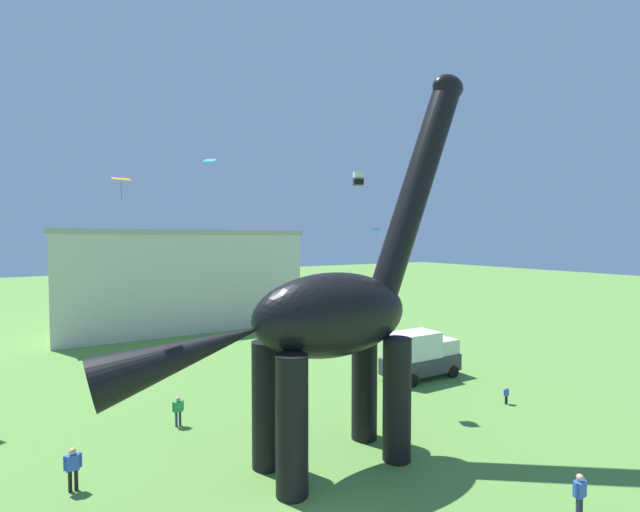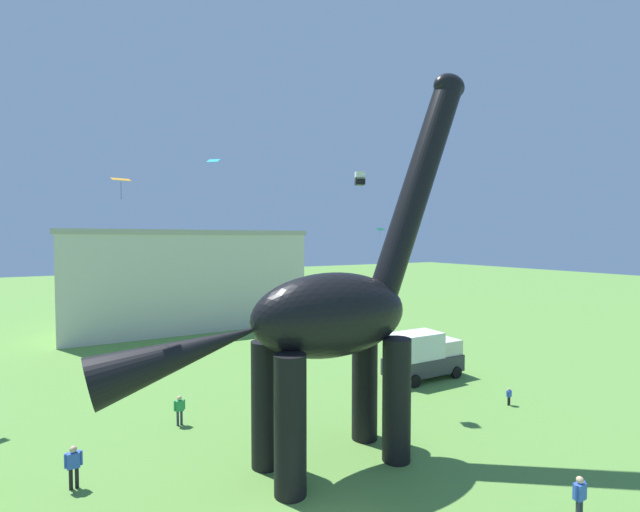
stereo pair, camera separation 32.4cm
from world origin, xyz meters
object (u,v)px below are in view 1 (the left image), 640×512
person_strolling_adult (580,492)px  kite_apex (329,310)px  parked_box_truck (420,354)px  kite_near_high (210,160)px  kite_mid_center (358,178)px  kite_drifting (121,179)px  dinosaur_sculpture (331,315)px  person_watching_child (73,465)px  kite_mid_left (376,229)px  person_vendor_side (178,408)px  person_near_flyer (506,394)px

person_strolling_adult → kite_apex: 17.00m
parked_box_truck → kite_near_high: kite_near_high is taller
kite_near_high → kite_mid_center: kite_near_high is taller
parked_box_truck → kite_drifting: size_ratio=7.03×
dinosaur_sculpture → person_watching_child: (-9.40, 3.26, -5.31)m
person_strolling_adult → kite_mid_left: size_ratio=1.49×
parked_box_truck → kite_drifting: bearing=-166.4°
kite_drifting → kite_apex: 16.57m
person_vendor_side → kite_apex: (10.34, 2.22, 3.82)m
person_near_flyer → kite_near_high: (-11.20, 19.85, 15.35)m
person_watching_child → kite_mid_left: kite_mid_left is taller
dinosaur_sculpture → parked_box_truck: dinosaur_sculpture is taller
person_vendor_side → person_watching_child: 5.98m
dinosaur_sculpture → person_near_flyer: bearing=-21.1°
dinosaur_sculpture → person_vendor_side: bearing=101.2°
person_near_flyer → kite_near_high: 27.48m
dinosaur_sculpture → kite_drifting: 9.60m
kite_mid_left → kite_drifting: kite_drifting is taller
person_watching_child → kite_mid_left: bearing=-52.0°
person_near_flyer → dinosaur_sculpture: bearing=31.2°
kite_drifting → person_watching_child: bearing=147.0°
person_near_flyer → person_watching_child: 21.72m
kite_near_high → parked_box_truck: bearing=-53.8°
person_near_flyer → kite_apex: bearing=-24.1°
person_watching_child → kite_drifting: kite_drifting is taller
person_watching_child → kite_apex: (15.01, 5.96, 3.74)m
kite_mid_center → kite_apex: bearing=85.4°
dinosaur_sculpture → kite_mid_left: bearing=24.8°
person_watching_child → kite_apex: size_ratio=2.53×
dinosaur_sculpture → kite_mid_left: (17.43, 19.15, 4.13)m
kite_apex → person_strolling_adult: bearing=-91.0°
person_strolling_adult → kite_drifting: kite_drifting is taller
person_vendor_side → kite_near_high: 20.81m
person_near_flyer → person_strolling_adult: person_strolling_adult is taller
person_near_flyer → kite_near_high: bearing=-31.1°
kite_near_high → kite_apex: size_ratio=1.83×
person_strolling_adult → kite_apex: size_ratio=2.36×
kite_mid_left → kite_mid_center: 18.46m
parked_box_truck → person_strolling_adult: 14.86m
dinosaur_sculpture → person_near_flyer: dinosaur_sculpture is taller
person_strolling_adult → kite_mid_left: (12.11, 26.50, 9.51)m
person_watching_child → kite_apex: kite_apex is taller
person_near_flyer → kite_mid_left: kite_mid_left is taller
kite_drifting → kite_apex: kite_drifting is taller
person_watching_child → kite_near_high: (10.32, 16.96, 14.95)m
kite_near_high → kite_apex: kite_near_high is taller
kite_mid_left → kite_mid_center: kite_mid_center is taller
person_near_flyer → kite_mid_left: (5.30, 18.78, 9.84)m
kite_mid_center → kite_mid_left: bearing=48.5°
kite_mid_left → kite_drifting: (-25.11, -17.01, 1.21)m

